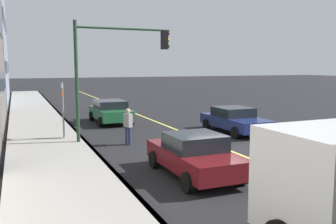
{
  "coord_description": "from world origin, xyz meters",
  "views": [
    {
      "loc": [
        -13.43,
        8.26,
        3.59
      ],
      "look_at": [
        0.55,
        2.39,
        1.66
      ],
      "focal_mm": 38.88,
      "sensor_mm": 36.0,
      "label": 1
    }
  ],
  "objects_px": {
    "car_maroon": "(194,155)",
    "pedestrian_with_backpack": "(128,124)",
    "traffic_light_mast": "(115,60)",
    "street_sign_post": "(63,106)",
    "car_green": "(110,111)",
    "car_navy": "(235,120)"
  },
  "relations": [
    {
      "from": "car_navy",
      "to": "car_green",
      "type": "bearing_deg",
      "value": 42.59
    },
    {
      "from": "traffic_light_mast",
      "to": "pedestrian_with_backpack",
      "type": "bearing_deg",
      "value": -157.94
    },
    {
      "from": "car_navy",
      "to": "pedestrian_with_backpack",
      "type": "xyz_separation_m",
      "value": [
        -0.79,
        6.22,
        0.28
      ]
    },
    {
      "from": "car_green",
      "to": "traffic_light_mast",
      "type": "bearing_deg",
      "value": 168.91
    },
    {
      "from": "street_sign_post",
      "to": "car_maroon",
      "type": "bearing_deg",
      "value": -156.26
    },
    {
      "from": "pedestrian_with_backpack",
      "to": "traffic_light_mast",
      "type": "relative_size",
      "value": 0.3
    },
    {
      "from": "pedestrian_with_backpack",
      "to": "street_sign_post",
      "type": "relative_size",
      "value": 0.59
    },
    {
      "from": "car_green",
      "to": "car_navy",
      "type": "height_order",
      "value": "car_green"
    },
    {
      "from": "car_maroon",
      "to": "car_navy",
      "type": "relative_size",
      "value": 0.92
    },
    {
      "from": "pedestrian_with_backpack",
      "to": "traffic_light_mast",
      "type": "bearing_deg",
      "value": 22.06
    },
    {
      "from": "pedestrian_with_backpack",
      "to": "street_sign_post",
      "type": "xyz_separation_m",
      "value": [
        2.01,
        2.63,
        0.7
      ]
    },
    {
      "from": "car_green",
      "to": "traffic_light_mast",
      "type": "relative_size",
      "value": 0.77
    },
    {
      "from": "pedestrian_with_backpack",
      "to": "car_green",
      "type": "bearing_deg",
      "value": -6.82
    },
    {
      "from": "traffic_light_mast",
      "to": "car_maroon",
      "type": "bearing_deg",
      "value": -171.12
    },
    {
      "from": "car_maroon",
      "to": "pedestrian_with_backpack",
      "type": "relative_size",
      "value": 2.49
    },
    {
      "from": "car_maroon",
      "to": "traffic_light_mast",
      "type": "relative_size",
      "value": 0.74
    },
    {
      "from": "car_maroon",
      "to": "street_sign_post",
      "type": "height_order",
      "value": "street_sign_post"
    },
    {
      "from": "car_maroon",
      "to": "street_sign_post",
      "type": "bearing_deg",
      "value": 23.74
    },
    {
      "from": "car_maroon",
      "to": "pedestrian_with_backpack",
      "type": "distance_m",
      "value": 5.43
    },
    {
      "from": "pedestrian_with_backpack",
      "to": "street_sign_post",
      "type": "bearing_deg",
      "value": 52.51
    },
    {
      "from": "car_maroon",
      "to": "car_navy",
      "type": "bearing_deg",
      "value": -42.1
    },
    {
      "from": "car_green",
      "to": "car_navy",
      "type": "distance_m",
      "value": 8.01
    }
  ]
}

